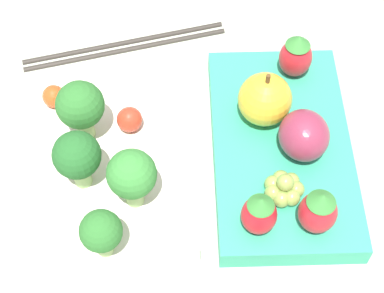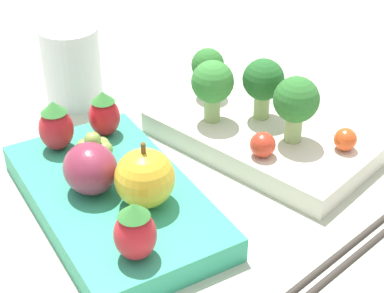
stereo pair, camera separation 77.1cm
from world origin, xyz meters
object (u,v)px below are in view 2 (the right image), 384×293
Objects in this scene: broccoli_floret_3 at (260,80)px; plum at (87,166)px; drinking_cup at (72,66)px; chopsticks_pair at (359,244)px; cherry_tomato_1 at (345,139)px; bento_box_fruit at (114,199)px; cherry_tomato_0 at (263,145)px; broccoli_floret_2 at (208,66)px; bento_box_savoury at (260,138)px; strawberry_1 at (104,114)px; broccoli_floret_1 at (296,102)px; strawberry_2 at (56,126)px; broccoli_floret_0 at (212,84)px; apple at (145,178)px; strawberry_0 at (135,231)px; grape_cluster at (94,148)px.

broccoli_floret_3 reaches higher than plum.
drinking_cup is 0.35m from chopsticks_pair.
bento_box_fruit is at bearing -111.82° from cherry_tomato_1.
broccoli_floret_2 is at bearing 164.00° from cherry_tomato_0.
bento_box_savoury is 0.21m from drinking_cup.
strawberry_1 is (-0.16, -0.16, 0.01)m from cherry_tomato_1.
strawberry_1 is at bearing 151.97° from bento_box_fruit.
cherry_tomato_0 reaches higher than bento_box_fruit.
bento_box_fruit is at bearing -91.80° from bento_box_savoury.
broccoli_floret_3 is 1.37× the size of strawberry_1.
broccoli_floret_3 is 0.29× the size of chopsticks_pair.
broccoli_floret_1 reaches higher than strawberry_2.
cherry_tomato_0 is at bearing 73.07° from bento_box_fruit.
strawberry_2 is (-0.12, -0.18, -0.02)m from broccoli_floret_1.
broccoli_floret_0 is 0.08m from cherry_tomato_0.
broccoli_floret_0 is at bearing -146.89° from bento_box_savoury.
apple is at bearing 28.15° from plum.
broccoli_floret_1 is at bearing 48.31° from strawberry_1.
broccoli_floret_2 is 0.25m from strawberry_0.
strawberry_2 is 0.28m from chopsticks_pair.
plum is at bearing -135.98° from bento_box_fruit.
broccoli_floret_1 is at bearing 13.90° from bento_box_savoury.
broccoli_floret_3 reaches higher than grape_cluster.
broccoli_floret_1 is at bearing 25.07° from broccoli_floret_0.
cherry_tomato_0 is 0.68× the size of grape_cluster.
bento_box_savoury is at bearing 69.60° from grape_cluster.
cherry_tomato_0 is at bearing 52.66° from grape_cluster.
strawberry_1 reaches higher than bento_box_savoury.
drinking_cup reaches higher than broccoli_floret_2.
broccoli_floret_2 is (-0.12, -0.01, -0.01)m from broccoli_floret_1.
broccoli_floret_1 reaches higher than cherry_tomato_0.
broccoli_floret_3 is 2.64× the size of cherry_tomato_0.
chopsticks_pair is at bearing 9.21° from drinking_cup.
grape_cluster reaches higher than cherry_tomato_0.
bento_box_fruit is 0.21m from cherry_tomato_1.
apple is 1.18× the size of strawberry_2.
drinking_cup is at bearing 144.19° from strawberry_2.
strawberry_2 is (-0.09, -0.17, 0.03)m from bento_box_savoury.
drinking_cup is at bearing -170.79° from chopsticks_pair.
cherry_tomato_1 is at bearing 45.05° from strawberry_1.
apple is (0.11, -0.15, -0.01)m from broccoli_floret_2.
broccoli_floret_2 is 1.07× the size of strawberry_0.
strawberry_0 is (0.05, -0.04, -0.00)m from apple.
bento_box_savoury is at bearing 62.27° from strawberry_2.
strawberry_1 is at bearing -142.23° from cherry_tomato_0.
broccoli_floret_3 is 0.72× the size of drinking_cup.
strawberry_2 is at bearing 172.85° from plum.
cherry_tomato_1 is 0.23m from plum.
cherry_tomato_0 is 0.18m from strawberry_2.
broccoli_floret_2 is at bearing 115.07° from bento_box_fruit.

